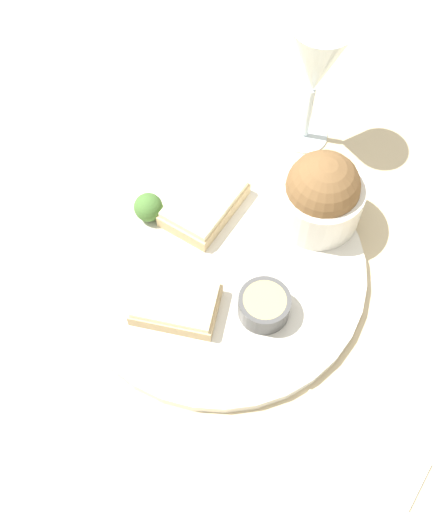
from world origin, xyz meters
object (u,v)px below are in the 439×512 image
Objects in this scene: salad_bowl at (321,195)px; sauce_ramekin at (264,305)px; wine_glass at (317,64)px; cheese_toast_near at (204,203)px; cheese_toast_far at (176,303)px; napkin at (332,491)px.

salad_bowl reaches higher than sauce_ramekin.
salad_bowl is 0.15m from wine_glass.
salad_bowl is 0.82× the size of cheese_toast_near.
sauce_ramekin is 0.32× the size of wine_glass.
cheese_toast_near is 0.21m from wine_glass.
cheese_toast_near is at bearing -160.71° from wine_glass.
cheese_toast_near is 0.68× the size of wine_glass.
salad_bowl is at bearing 37.38° from sauce_ramekin.
napkin is at bearing -74.99° from cheese_toast_far.
wine_glass is 0.47m from napkin.
salad_bowl is at bearing 64.41° from napkin.
wine_glass reaches higher than cheese_toast_far.
sauce_ramekin reaches higher than napkin.
cheese_toast_near is at bearing 87.20° from napkin.
cheese_toast_near is 0.35m from napkin.
cheese_toast_far is at bearing 153.13° from sauce_ramekin.
sauce_ramekin is 0.20m from napkin.
napkin is (-0.02, -0.35, -0.02)m from cheese_toast_near.
sauce_ramekin is at bearing -142.62° from salad_bowl.
cheese_toast_near is (-0.12, 0.07, -0.03)m from salad_bowl.
cheese_toast_near is at bearing 53.06° from cheese_toast_far.
sauce_ramekin is 0.51× the size of cheese_toast_far.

